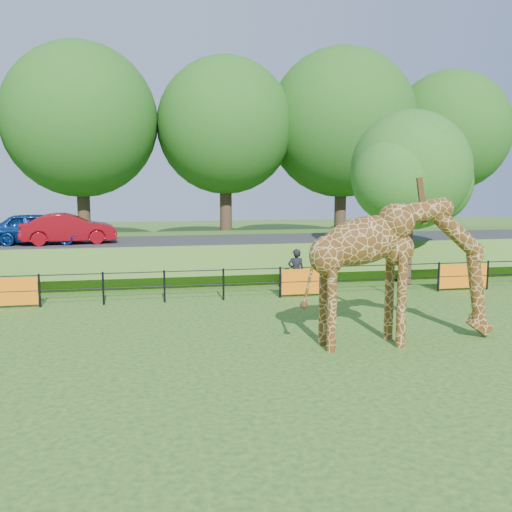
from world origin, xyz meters
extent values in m
plane|color=#215515|center=(0.00, 0.00, 0.00)|extent=(90.00, 90.00, 0.00)
cube|color=#215515|center=(0.00, 15.50, 0.65)|extent=(40.00, 9.00, 1.30)
cube|color=#303133|center=(0.00, 14.00, 1.36)|extent=(40.00, 5.00, 0.12)
imported|color=#123F96|center=(-7.04, 13.99, 2.08)|extent=(3.96, 1.74, 1.33)
imported|color=#9E0B15|center=(-5.78, 13.82, 2.06)|extent=(4.02, 1.87, 1.28)
imported|color=black|center=(2.73, 8.60, 0.82)|extent=(0.65, 0.48, 1.64)
cylinder|color=#372718|center=(7.50, 9.60, 1.60)|extent=(0.36, 0.36, 3.20)
sphere|color=#1C661C|center=(7.50, 9.60, 4.46)|extent=(4.60, 4.60, 4.60)
sphere|color=#1C661C|center=(8.65, 10.29, 4.00)|extent=(3.45, 3.45, 3.45)
sphere|color=#1C661C|center=(6.58, 8.91, 4.12)|extent=(3.22, 3.22, 3.22)
cylinder|color=#372718|center=(-6.00, 22.00, 2.50)|extent=(0.70, 0.70, 5.00)
sphere|color=#1D5015|center=(-6.00, 22.00, 7.31)|extent=(8.40, 8.40, 8.40)
cylinder|color=#372718|center=(2.00, 22.00, 2.50)|extent=(0.70, 0.70, 5.00)
sphere|color=#1D5015|center=(2.00, 22.00, 7.14)|extent=(7.80, 7.80, 7.80)
cylinder|color=#372718|center=(9.00, 22.00, 2.50)|extent=(0.70, 0.70, 5.00)
sphere|color=#1D5015|center=(9.00, 22.00, 7.42)|extent=(8.80, 8.80, 8.80)
cylinder|color=#372718|center=(16.00, 22.00, 2.50)|extent=(0.70, 0.70, 5.00)
sphere|color=#1D5015|center=(16.00, 22.00, 7.04)|extent=(7.40, 7.40, 7.40)
camera|label=1|loc=(-2.48, -11.10, 4.16)|focal=40.00mm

